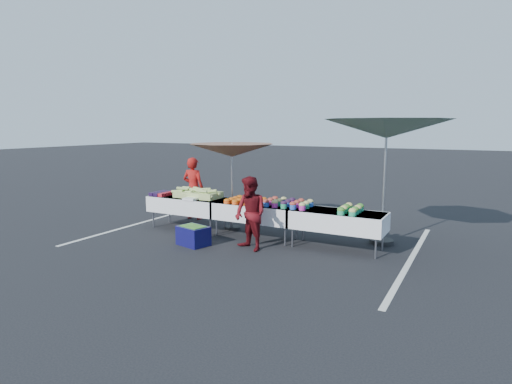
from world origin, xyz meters
The scene contains 17 objects.
ground centered at (0.00, 0.00, 0.00)m, with size 80.00×80.00×0.00m, color black.
stripe_left centered at (-3.20, 0.00, 0.00)m, with size 0.10×5.00×0.00m, color silver.
stripe_right centered at (3.20, 0.00, 0.00)m, with size 0.10×5.00×0.00m, color silver.
table_left centered at (-1.80, 0.00, 0.58)m, with size 1.86×0.81×0.75m.
table_center centered at (0.00, 0.00, 0.58)m, with size 1.86×0.81×0.75m.
table_right centered at (1.80, 0.00, 0.58)m, with size 1.86×0.81×0.75m.
berry_punnets centered at (-2.51, -0.06, 0.79)m, with size 0.40×0.54×0.08m.
corn_pile centered at (-1.55, 0.04, 0.84)m, with size 1.16×0.57×0.26m.
plastic_bags centered at (-1.50, -0.30, 0.78)m, with size 0.30×0.25×0.05m, color white.
carrot_bowls centered at (-0.15, -0.01, 0.80)m, with size 0.95×0.69×0.11m.
potato_cups centered at (0.75, 0.00, 0.83)m, with size 0.94×0.58×0.16m.
bean_baskets centered at (2.06, -0.01, 0.82)m, with size 0.36×0.68×0.15m.
vendor centered at (-2.33, 0.92, 0.80)m, with size 0.58×0.38×1.60m, color #A11512.
customer centered at (0.34, -0.86, 0.72)m, with size 0.70×0.54×1.44m, color #5B0D13.
umbrella_left centered at (-0.84, 0.40, 1.83)m, with size 2.25×2.25×2.02m.
umbrella_right centered at (2.50, 0.80, 2.32)m, with size 2.83×2.83×2.56m.
storage_bin centered at (-0.85, -1.11, 0.20)m, with size 0.70×0.58×0.40m.
Camera 1 is at (4.24, -7.93, 2.39)m, focal length 30.00 mm.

